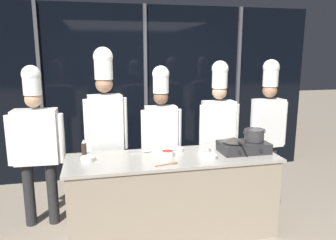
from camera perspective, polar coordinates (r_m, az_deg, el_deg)
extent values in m
plane|color=gray|center=(3.89, 0.86, -18.98)|extent=(24.00, 24.00, 0.00)
cube|color=black|center=(5.25, -3.98, 4.74)|extent=(5.52, 0.04, 2.70)
cube|color=#47474C|center=(5.20, -21.22, 3.91)|extent=(0.05, 0.05, 2.70)
cube|color=#47474C|center=(5.20, -3.90, 4.68)|extent=(0.05, 0.05, 2.70)
cube|color=#47474C|center=(5.66, 12.02, 5.02)|extent=(0.05, 0.05, 2.70)
cube|color=gray|center=(3.69, 0.88, -13.22)|extent=(2.19, 0.69, 0.86)
cube|color=#A39E93|center=(3.52, 0.90, -6.63)|extent=(2.25, 0.73, 0.03)
cube|color=#28282B|center=(3.76, 13.02, -4.61)|extent=(0.53, 0.33, 0.11)
cylinder|color=black|center=(3.69, 11.34, -3.82)|extent=(0.21, 0.21, 0.01)
cylinder|color=black|center=(3.56, 12.42, -5.52)|extent=(0.03, 0.01, 0.03)
cylinder|color=black|center=(3.79, 14.74, -3.55)|extent=(0.21, 0.21, 0.01)
cylinder|color=black|center=(3.67, 15.93, -5.18)|extent=(0.03, 0.01, 0.03)
cylinder|color=#38332D|center=(3.69, 11.34, -3.67)|extent=(0.24, 0.24, 0.01)
cone|color=#38332D|center=(3.68, 11.36, -3.34)|extent=(0.26, 0.26, 0.05)
cylinder|color=black|center=(3.49, 12.81, -4.07)|extent=(0.02, 0.19, 0.02)
cylinder|color=#333335|center=(3.78, 14.79, -2.54)|extent=(0.21, 0.21, 0.13)
torus|color=#333335|center=(3.76, 14.84, -1.62)|extent=(0.22, 0.22, 0.01)
torus|color=#333335|center=(3.72, 13.20, -2.06)|extent=(0.01, 0.05, 0.05)
torus|color=#333335|center=(3.82, 16.41, -1.84)|extent=(0.01, 0.05, 0.05)
cylinder|color=#332319|center=(3.70, -14.42, -4.83)|extent=(0.05, 0.05, 0.13)
cone|color=white|center=(3.68, -14.48, -3.61)|extent=(0.05, 0.05, 0.04)
cylinder|color=white|center=(3.73, 6.45, -5.06)|extent=(0.12, 0.12, 0.05)
torus|color=white|center=(3.72, 6.46, -4.71)|extent=(0.12, 0.12, 0.01)
cylinder|color=#E0C689|center=(3.72, 6.46, -4.87)|extent=(0.10, 0.10, 0.03)
cylinder|color=white|center=(3.70, 1.75, -5.17)|extent=(0.12, 0.12, 0.04)
torus|color=white|center=(3.70, 1.75, -4.89)|extent=(0.12, 0.12, 0.01)
cylinder|color=beige|center=(3.70, 1.75, -5.01)|extent=(0.10, 0.10, 0.02)
cylinder|color=white|center=(3.53, -0.06, -5.85)|extent=(0.14, 0.14, 0.05)
torus|color=white|center=(3.53, -0.06, -5.43)|extent=(0.15, 0.15, 0.01)
cylinder|color=red|center=(3.53, -0.06, -5.63)|extent=(0.12, 0.12, 0.03)
cylinder|color=white|center=(3.59, 6.15, -5.76)|extent=(0.11, 0.11, 0.04)
torus|color=white|center=(3.58, 6.16, -5.44)|extent=(0.11, 0.11, 0.01)
cylinder|color=#EAA893|center=(3.58, 6.15, -5.58)|extent=(0.09, 0.09, 0.02)
cylinder|color=white|center=(3.48, 7.49, -6.37)|extent=(0.13, 0.13, 0.04)
torus|color=white|center=(3.47, 7.50, -6.04)|extent=(0.13, 0.13, 0.01)
cylinder|color=beige|center=(3.47, 7.50, -6.19)|extent=(0.11, 0.11, 0.02)
cylinder|color=white|center=(3.47, -13.83, -6.65)|extent=(0.14, 0.14, 0.04)
torus|color=white|center=(3.46, -13.85, -6.32)|extent=(0.14, 0.14, 0.01)
cylinder|color=silver|center=(3.47, -13.84, -6.47)|extent=(0.11, 0.11, 0.02)
cube|color=olive|center=(3.26, -0.89, -7.83)|extent=(0.16, 0.05, 0.01)
ellipsoid|color=olive|center=(3.31, 1.03, -7.47)|extent=(0.09, 0.07, 0.02)
cube|color=#B2B5BA|center=(3.63, -5.54, -5.78)|extent=(0.18, 0.05, 0.01)
ellipsoid|color=#B2B5BA|center=(3.68, -3.59, -5.48)|extent=(0.09, 0.07, 0.02)
cylinder|color=#232326|center=(4.14, -19.45, -11.84)|extent=(0.12, 0.12, 0.76)
cylinder|color=#232326|center=(4.19, -23.01, -11.82)|extent=(0.12, 0.12, 0.76)
cube|color=white|center=(3.95, -21.97, -2.68)|extent=(0.48, 0.26, 0.61)
cylinder|color=white|center=(3.87, -18.24, -3.03)|extent=(0.09, 0.09, 0.56)
cylinder|color=white|center=(3.98, -25.77, -3.23)|extent=(0.09, 0.09, 0.56)
sphere|color=tan|center=(3.87, -22.44, 3.32)|extent=(0.18, 0.18, 0.18)
cylinder|color=white|center=(3.86, -22.63, 5.68)|extent=(0.19, 0.19, 0.22)
sphere|color=white|center=(3.85, -22.76, 7.31)|extent=(0.20, 0.20, 0.20)
cylinder|color=#232326|center=(4.17, -8.95, -10.55)|extent=(0.10, 0.10, 0.83)
cylinder|color=#232326|center=(4.14, -11.88, -10.82)|extent=(0.10, 0.10, 0.83)
cube|color=white|center=(3.93, -10.81, -0.52)|extent=(0.40, 0.24, 0.67)
cylinder|color=white|center=(3.94, -7.64, -0.56)|extent=(0.08, 0.08, 0.62)
cylinder|color=white|center=(3.88, -13.89, -0.99)|extent=(0.08, 0.08, 0.62)
sphere|color=#A87A5B|center=(3.86, -11.07, 6.15)|extent=(0.20, 0.20, 0.20)
cylinder|color=white|center=(3.85, -11.18, 8.84)|extent=(0.21, 0.21, 0.25)
sphere|color=white|center=(3.85, -11.25, 10.73)|extent=(0.22, 0.22, 0.22)
cylinder|color=#232326|center=(4.21, 0.22, -10.77)|extent=(0.10, 0.10, 0.75)
cylinder|color=#232326|center=(4.18, -2.60, -10.99)|extent=(0.10, 0.10, 0.75)
cube|color=white|center=(3.98, -1.23, -1.89)|extent=(0.38, 0.20, 0.60)
cylinder|color=white|center=(4.00, 1.82, -2.02)|extent=(0.08, 0.08, 0.56)
cylinder|color=white|center=(3.92, -4.16, -2.33)|extent=(0.08, 0.08, 0.56)
sphere|color=brown|center=(3.91, -1.25, 4.01)|extent=(0.18, 0.18, 0.18)
cylinder|color=white|center=(3.89, -1.26, 6.35)|extent=(0.19, 0.19, 0.22)
sphere|color=white|center=(3.88, -1.27, 7.98)|extent=(0.20, 0.20, 0.20)
cylinder|color=#232326|center=(4.46, 9.80, -9.51)|extent=(0.10, 0.10, 0.77)
cylinder|color=#232326|center=(4.38, 7.12, -9.82)|extent=(0.10, 0.10, 0.77)
cube|color=white|center=(4.22, 8.75, -0.88)|extent=(0.40, 0.21, 0.62)
cylinder|color=white|center=(4.28, 11.68, -1.01)|extent=(0.08, 0.08, 0.57)
cylinder|color=white|center=(4.12, 6.02, -1.34)|extent=(0.08, 0.08, 0.57)
sphere|color=tan|center=(4.15, 8.93, 4.83)|extent=(0.18, 0.18, 0.18)
cylinder|color=white|center=(4.13, 9.01, 7.13)|extent=(0.19, 0.19, 0.23)
sphere|color=white|center=(4.13, 9.06, 8.76)|extent=(0.21, 0.21, 0.21)
cylinder|color=#232326|center=(4.72, 17.56, -8.66)|extent=(0.10, 0.10, 0.77)
cylinder|color=#232326|center=(4.60, 15.33, -9.06)|extent=(0.10, 0.10, 0.77)
cube|color=white|center=(4.47, 16.98, -0.47)|extent=(0.41, 0.24, 0.62)
cylinder|color=white|center=(4.58, 19.46, -0.54)|extent=(0.08, 0.08, 0.57)
cylinder|color=white|center=(4.33, 14.80, -0.94)|extent=(0.08, 0.08, 0.57)
sphere|color=#A87A5B|center=(4.41, 17.31, 4.95)|extent=(0.18, 0.18, 0.18)
cylinder|color=white|center=(4.39, 17.44, 7.15)|extent=(0.19, 0.19, 0.24)
sphere|color=white|center=(4.38, 17.54, 8.71)|extent=(0.21, 0.21, 0.21)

